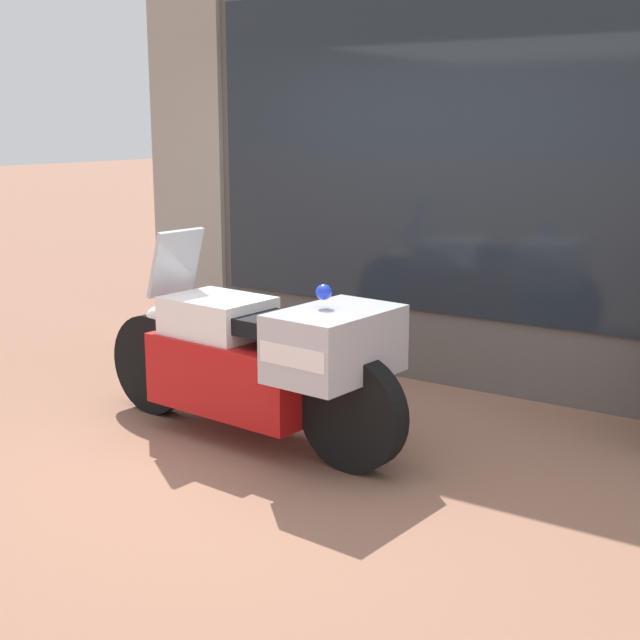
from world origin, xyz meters
The scene contains 4 objects.
ground_plane centered at (0.00, 0.00, 0.00)m, with size 60.00×60.00×0.00m, color #8E604C.
shop_building centered at (-0.36, 2.00, 1.65)m, with size 5.39×0.55×3.29m.
window_display centered at (0.31, 2.03, 0.45)m, with size 4.17×0.30×1.86m.
paramedic_motorcycle centered at (-0.22, 0.08, 0.53)m, with size 2.32×0.79×1.26m.
Camera 1 is at (2.95, -3.99, 1.93)m, focal length 50.00 mm.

